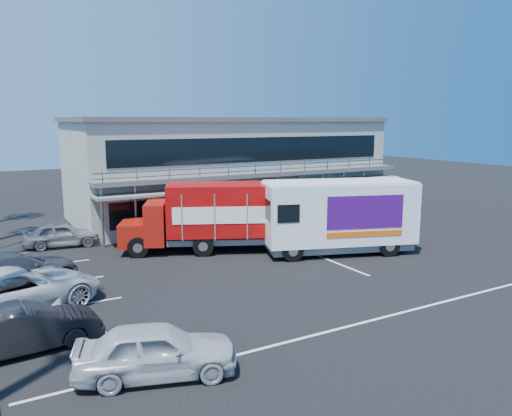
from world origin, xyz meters
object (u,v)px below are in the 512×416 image
red_truck (232,214)px  parked_car_b (27,328)px  parked_car_a (156,350)px  white_van (339,215)px

red_truck → parked_car_b: size_ratio=2.51×
red_truck → parked_car_a: size_ratio=2.46×
red_truck → parked_car_a: 13.96m
parked_car_a → parked_car_b: size_ratio=1.02×
parked_car_a → white_van: bearing=-40.3°
red_truck → parked_car_a: bearing=-100.9°
white_van → parked_car_b: white_van is taller
parked_car_a → parked_car_b: parked_car_a is taller
red_truck → parked_car_b: bearing=-120.1°
white_van → parked_car_b: 16.52m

